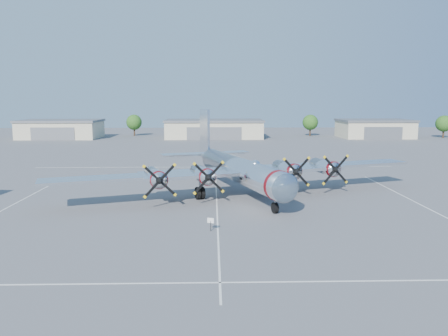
{
  "coord_description": "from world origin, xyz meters",
  "views": [
    {
      "loc": [
        -0.41,
        -47.58,
        11.21
      ],
      "look_at": [
        0.91,
        3.47,
        3.2
      ],
      "focal_mm": 35.0,
      "sensor_mm": 36.0,
      "label": 1
    }
  ],
  "objects_px": {
    "hangar_west": "(61,129)",
    "tree_east": "(310,122)",
    "hangar_center": "(214,129)",
    "hangar_east": "(374,128)",
    "main_bomber_b29": "(237,193)",
    "tree_far_east": "(444,124)",
    "tree_west": "(134,122)",
    "info_placard": "(211,222)"
  },
  "relations": [
    {
      "from": "tree_far_east",
      "to": "tree_west",
      "type": "bearing_deg",
      "value": 173.86
    },
    {
      "from": "hangar_west",
      "to": "tree_west",
      "type": "xyz_separation_m",
      "value": [
        20.0,
        8.04,
        1.51
      ]
    },
    {
      "from": "hangar_east",
      "to": "info_placard",
      "type": "bearing_deg",
      "value": -117.55
    },
    {
      "from": "tree_west",
      "to": "main_bomber_b29",
      "type": "xyz_separation_m",
      "value": [
        27.48,
        -85.52,
        -4.22
      ]
    },
    {
      "from": "main_bomber_b29",
      "to": "hangar_east",
      "type": "bearing_deg",
      "value": 41.29
    },
    {
      "from": "tree_east",
      "to": "hangar_center",
      "type": "bearing_deg",
      "value": -168.62
    },
    {
      "from": "hangar_east",
      "to": "tree_far_east",
      "type": "relative_size",
      "value": 3.1
    },
    {
      "from": "tree_far_east",
      "to": "tree_east",
      "type": "bearing_deg",
      "value": 168.11
    },
    {
      "from": "tree_east",
      "to": "main_bomber_b29",
      "type": "height_order",
      "value": "tree_east"
    },
    {
      "from": "hangar_west",
      "to": "tree_west",
      "type": "relative_size",
      "value": 3.4
    },
    {
      "from": "hangar_west",
      "to": "hangar_east",
      "type": "bearing_deg",
      "value": 0.0
    },
    {
      "from": "hangar_center",
      "to": "hangar_east",
      "type": "bearing_deg",
      "value": 0.0
    },
    {
      "from": "hangar_west",
      "to": "tree_east",
      "type": "distance_m",
      "value": 75.26
    },
    {
      "from": "tree_west",
      "to": "tree_far_east",
      "type": "relative_size",
      "value": 1.0
    },
    {
      "from": "hangar_center",
      "to": "main_bomber_b29",
      "type": "bearing_deg",
      "value": -88.17
    },
    {
      "from": "tree_far_east",
      "to": "info_placard",
      "type": "bearing_deg",
      "value": -126.94
    },
    {
      "from": "hangar_center",
      "to": "hangar_west",
      "type": "bearing_deg",
      "value": 180.0
    },
    {
      "from": "info_placard",
      "to": "hangar_west",
      "type": "bearing_deg",
      "value": 138.61
    },
    {
      "from": "hangar_center",
      "to": "tree_west",
      "type": "bearing_deg",
      "value": 162.18
    },
    {
      "from": "info_placard",
      "to": "hangar_east",
      "type": "bearing_deg",
      "value": 85.61
    },
    {
      "from": "hangar_east",
      "to": "info_placard",
      "type": "distance_m",
      "value": 105.15
    },
    {
      "from": "hangar_west",
      "to": "tree_far_east",
      "type": "xyz_separation_m",
      "value": [
        113.0,
        -1.96,
        1.51
      ]
    },
    {
      "from": "hangar_east",
      "to": "tree_west",
      "type": "bearing_deg",
      "value": 173.72
    },
    {
      "from": "hangar_west",
      "to": "hangar_east",
      "type": "distance_m",
      "value": 93.0
    },
    {
      "from": "hangar_east",
      "to": "tree_east",
      "type": "xyz_separation_m",
      "value": [
        -18.0,
        6.04,
        1.51
      ]
    },
    {
      "from": "hangar_west",
      "to": "info_placard",
      "type": "xyz_separation_m",
      "value": [
        44.38,
        -93.21,
        -1.89
      ]
    },
    {
      "from": "hangar_center",
      "to": "tree_west",
      "type": "relative_size",
      "value": 4.31
    },
    {
      "from": "hangar_east",
      "to": "main_bomber_b29",
      "type": "xyz_separation_m",
      "value": [
        -45.52,
        -77.48,
        -2.71
      ]
    },
    {
      "from": "hangar_west",
      "to": "tree_west",
      "type": "bearing_deg",
      "value": 21.89
    },
    {
      "from": "tree_west",
      "to": "hangar_center",
      "type": "bearing_deg",
      "value": -17.82
    },
    {
      "from": "main_bomber_b29",
      "to": "tree_far_east",
      "type": "bearing_deg",
      "value": 30.78
    },
    {
      "from": "main_bomber_b29",
      "to": "info_placard",
      "type": "bearing_deg",
      "value": -119.43
    },
    {
      "from": "hangar_east",
      "to": "tree_far_east",
      "type": "xyz_separation_m",
      "value": [
        20.0,
        -1.96,
        1.51
      ]
    },
    {
      "from": "hangar_center",
      "to": "tree_far_east",
      "type": "distance_m",
      "value": 68.05
    },
    {
      "from": "hangar_west",
      "to": "tree_far_east",
      "type": "relative_size",
      "value": 3.4
    },
    {
      "from": "hangar_west",
      "to": "tree_east",
      "type": "bearing_deg",
      "value": 4.6
    },
    {
      "from": "hangar_east",
      "to": "main_bomber_b29",
      "type": "height_order",
      "value": "hangar_east"
    },
    {
      "from": "hangar_east",
      "to": "tree_far_east",
      "type": "height_order",
      "value": "tree_far_east"
    },
    {
      "from": "tree_far_east",
      "to": "main_bomber_b29",
      "type": "xyz_separation_m",
      "value": [
        -65.52,
        -75.52,
        -4.22
      ]
    },
    {
      "from": "hangar_center",
      "to": "info_placard",
      "type": "height_order",
      "value": "hangar_center"
    },
    {
      "from": "hangar_center",
      "to": "main_bomber_b29",
      "type": "distance_m",
      "value": 77.57
    },
    {
      "from": "tree_east",
      "to": "tree_far_east",
      "type": "xyz_separation_m",
      "value": [
        38.0,
        -8.0,
        0.0
      ]
    }
  ]
}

